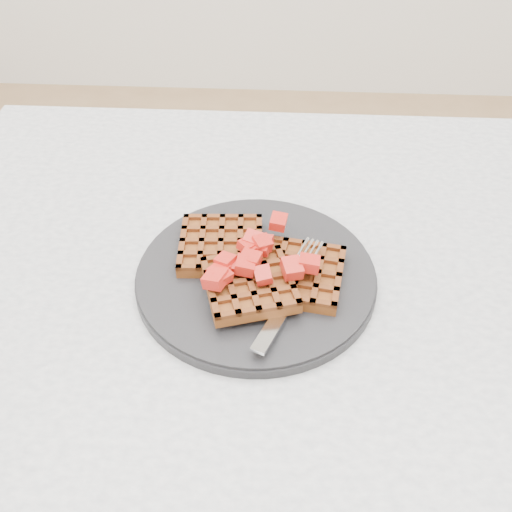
% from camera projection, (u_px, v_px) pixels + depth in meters
% --- Properties ---
extents(table, '(1.20, 0.80, 0.75)m').
position_uv_depth(table, '(351.00, 335.00, 0.77)').
color(table, silver).
rests_on(table, ground).
extents(plate, '(0.29, 0.29, 0.02)m').
position_uv_depth(plate, '(256.00, 276.00, 0.68)').
color(plate, black).
rests_on(plate, table).
extents(waffles, '(0.21, 0.19, 0.03)m').
position_uv_depth(waffles, '(256.00, 266.00, 0.67)').
color(waffles, brown).
rests_on(waffles, plate).
extents(strawberry_pile, '(0.15, 0.15, 0.02)m').
position_uv_depth(strawberry_pile, '(256.00, 247.00, 0.65)').
color(strawberry_pile, '#AA0701').
rests_on(strawberry_pile, waffles).
extents(fork, '(0.09, 0.18, 0.02)m').
position_uv_depth(fork, '(292.00, 292.00, 0.64)').
color(fork, silver).
rests_on(fork, plate).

